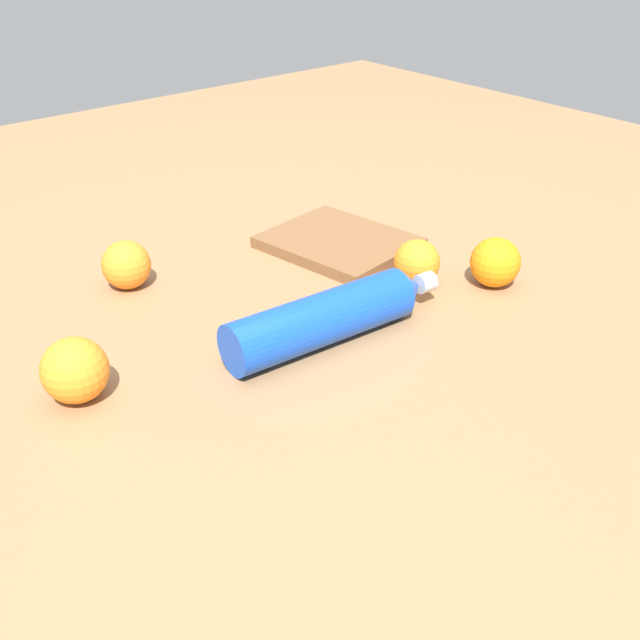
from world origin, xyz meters
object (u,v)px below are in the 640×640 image
object	(u,v)px
water_bottle	(333,315)
orange_3	(495,262)
orange_1	(417,262)
cutting_board	(339,243)
orange_0	(75,370)
orange_2	(126,265)

from	to	relation	value
water_bottle	orange_3	world-z (taller)	orange_3
orange_1	orange_3	xyz separation A→B (m)	(-0.08, -0.08, 0.00)
water_bottle	orange_3	xyz separation A→B (m)	(-0.04, -0.27, 0.00)
orange_3	cutting_board	xyz separation A→B (m)	(0.24, 0.09, -0.03)
orange_0	orange_1	distance (m)	0.50
orange_0	cutting_board	size ratio (longest dim) A/B	0.35
orange_3	orange_1	bearing A→B (deg)	47.41
water_bottle	cutting_board	xyz separation A→B (m)	(0.20, -0.19, -0.02)
orange_0	cutting_board	distance (m)	0.51
orange_2	water_bottle	bearing A→B (deg)	-156.16
water_bottle	orange_1	bearing A→B (deg)	15.88
orange_0	cutting_board	world-z (taller)	orange_0
orange_1	orange_2	distance (m)	0.41
orange_1	orange_3	distance (m)	0.11
orange_1	orange_2	xyz separation A→B (m)	(0.26, 0.32, 0.00)
orange_1	orange_3	world-z (taller)	orange_3
orange_1	cutting_board	xyz separation A→B (m)	(0.16, 0.00, -0.02)
water_bottle	orange_2	bearing A→B (deg)	118.49
orange_0	orange_1	world-z (taller)	orange_0
water_bottle	cutting_board	distance (m)	0.28
water_bottle	orange_2	distance (m)	0.33
orange_1	orange_3	size ratio (longest dim) A/B	0.93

